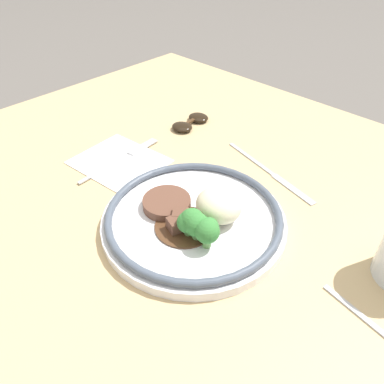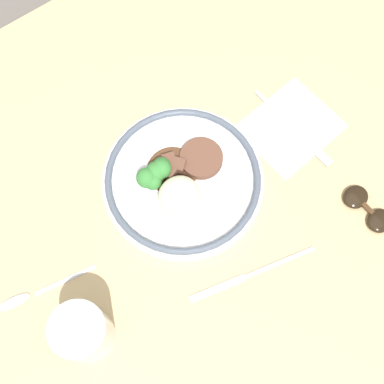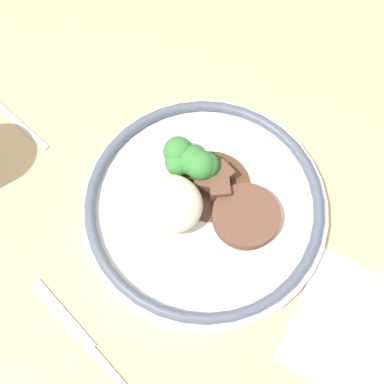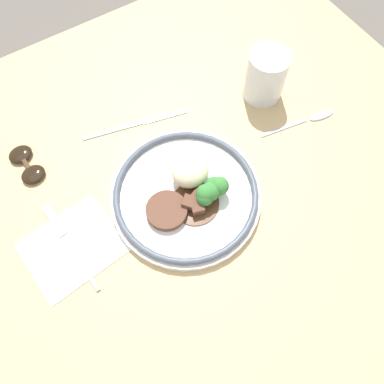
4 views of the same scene
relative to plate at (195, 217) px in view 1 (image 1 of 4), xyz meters
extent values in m
plane|color=#5B5651|center=(-0.01, 0.03, -0.06)|extent=(8.00, 8.00, 0.00)
cube|color=tan|center=(-0.01, 0.03, -0.04)|extent=(1.19, 1.00, 0.05)
cube|color=white|center=(-0.22, 0.02, -0.02)|extent=(0.17, 0.15, 0.00)
cylinder|color=white|center=(0.00, 0.00, -0.01)|extent=(0.28, 0.28, 0.02)
torus|color=#4C5666|center=(0.00, 0.00, 0.00)|extent=(0.27, 0.27, 0.01)
ellipsoid|color=beige|center=(0.02, 0.03, 0.02)|extent=(0.07, 0.07, 0.05)
cylinder|color=brown|center=(-0.05, -0.01, 0.00)|extent=(0.07, 0.07, 0.01)
cylinder|color=#51331E|center=(0.00, -0.02, 0.00)|extent=(0.09, 0.09, 0.00)
cube|color=brown|center=(0.00, -0.04, 0.01)|extent=(0.03, 0.03, 0.02)
cube|color=brown|center=(0.01, -0.02, 0.01)|extent=(0.03, 0.03, 0.02)
cube|color=brown|center=(-0.01, -0.02, 0.01)|extent=(0.03, 0.03, 0.02)
cylinder|color=#669E51|center=(0.05, -0.03, 0.00)|extent=(0.01, 0.01, 0.02)
sphere|color=#387F38|center=(0.05, -0.03, 0.03)|extent=(0.03, 0.03, 0.03)
cylinder|color=#669E51|center=(0.03, -0.03, 0.00)|extent=(0.01, 0.01, 0.01)
sphere|color=#387F38|center=(0.03, -0.03, 0.02)|extent=(0.04, 0.04, 0.04)
cylinder|color=#669E51|center=(0.02, -0.03, 0.01)|extent=(0.01, 0.01, 0.02)
sphere|color=#387F38|center=(0.02, -0.03, 0.03)|extent=(0.03, 0.03, 0.03)
cylinder|color=#669E51|center=(0.02, -0.03, 0.00)|extent=(0.01, 0.01, 0.01)
sphere|color=#387F38|center=(0.02, -0.03, 0.02)|extent=(0.03, 0.03, 0.03)
cylinder|color=#669E51|center=(0.04, -0.02, 0.00)|extent=(0.01, 0.01, 0.01)
sphere|color=#387F38|center=(0.04, -0.02, 0.02)|extent=(0.03, 0.03, 0.03)
cube|color=#B7B7BC|center=(-0.22, -0.01, -0.02)|extent=(0.02, 0.12, 0.00)
cube|color=#B7B7BC|center=(-0.23, 0.09, -0.02)|extent=(0.02, 0.07, 0.00)
cube|color=#B7B7BC|center=(-0.05, 0.21, -0.02)|extent=(0.13, 0.04, 0.00)
cube|color=#B7B7BC|center=(0.06, 0.18, -0.02)|extent=(0.10, 0.03, 0.00)
cube|color=#B7B7BC|center=(0.25, 0.02, -0.02)|extent=(0.10, 0.02, 0.00)
ellipsoid|color=black|center=(-0.23, 0.20, -0.01)|extent=(0.05, 0.04, 0.01)
ellipsoid|color=black|center=(-0.23, 0.25, -0.01)|extent=(0.05, 0.04, 0.01)
cube|color=#472D19|center=(-0.23, 0.23, -0.01)|extent=(0.01, 0.02, 0.00)
camera|label=1|loc=(0.29, -0.30, 0.38)|focal=35.00mm
camera|label=2|loc=(0.18, 0.28, 0.85)|focal=50.00mm
camera|label=3|loc=(-0.11, 0.20, 0.55)|focal=50.00mm
camera|label=4|loc=(-0.15, -0.25, 0.63)|focal=35.00mm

